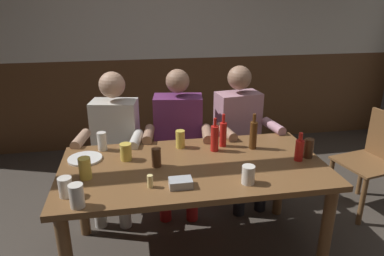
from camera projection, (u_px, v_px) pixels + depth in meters
back_wall_wainscot at (163, 102)px, 4.51m from camera, size 6.21×0.12×1.10m
dining_table at (194, 177)px, 2.45m from camera, size 1.81×0.92×0.73m
person_0 at (114, 139)px, 2.98m from camera, size 0.56×0.59×1.24m
person_1 at (178, 134)px, 3.07m from camera, size 0.59×0.58×1.25m
person_2 at (240, 130)px, 3.16m from camera, size 0.56×0.56×1.26m
chair_empty_near_left at (374, 159)px, 3.09m from camera, size 0.52×0.52×0.88m
table_candle at (150, 181)px, 2.12m from camera, size 0.04×0.04×0.08m
condiment_caddy at (181, 183)px, 2.13m from camera, size 0.14×0.10×0.05m
plate_0 at (85, 159)px, 2.49m from camera, size 0.24×0.24×0.01m
bottle_0 at (223, 134)px, 2.68m from camera, size 0.05×0.05×0.26m
bottle_1 at (253, 134)px, 2.64m from camera, size 0.06×0.06×0.27m
bottle_2 at (215, 138)px, 2.60m from camera, size 0.06×0.06×0.26m
bottle_3 at (299, 149)px, 2.45m from camera, size 0.06×0.06×0.21m
pint_glass_0 at (102, 141)px, 2.62m from camera, size 0.07×0.07×0.14m
pint_glass_1 at (248, 175)px, 2.16m from camera, size 0.08×0.08×0.12m
pint_glass_2 at (156, 157)px, 2.37m from camera, size 0.06×0.06×0.13m
pint_glass_3 at (85, 168)px, 2.21m from camera, size 0.08×0.08×0.14m
pint_glass_4 at (308, 148)px, 2.50m from camera, size 0.07×0.07×0.14m
pint_glass_5 at (77, 196)px, 1.91m from camera, size 0.08×0.08×0.14m
pint_glass_6 at (180, 139)px, 2.67m from camera, size 0.07×0.07×0.14m
pint_glass_7 at (65, 187)px, 2.02m from camera, size 0.08×0.08×0.12m
pint_glass_8 at (126, 152)px, 2.47m from camera, size 0.08×0.08×0.12m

